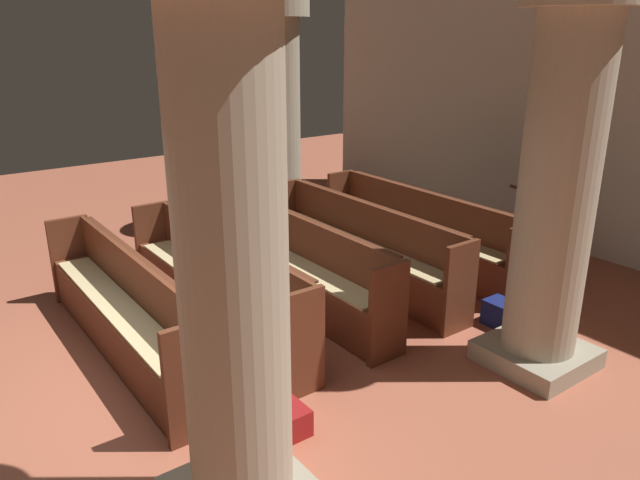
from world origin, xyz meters
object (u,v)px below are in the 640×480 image
object	(u,v)px
hymn_book	(273,257)
kneeler_box_red	(284,420)
pew_row_0	(417,228)
kneeler_box_navy	(503,314)
pew_row_4	(121,304)
pillar_aisle_rear	(232,253)
lectern	(529,235)
pillar_far_side	(278,113)
pew_row_2	(293,260)
pew_row_1	(360,242)
pillar_aisle_side	(559,177)
pew_row_3	(215,280)

from	to	relation	value
hymn_book	kneeler_box_red	distance (m)	1.49
pew_row_0	kneeler_box_navy	world-z (taller)	pew_row_0
kneeler_box_red	hymn_book	bearing A→B (deg)	150.54
kneeler_box_navy	pew_row_4	bearing A→B (deg)	-117.89
pillar_aisle_rear	hymn_book	bearing A→B (deg)	141.92
pew_row_0	hymn_book	bearing A→B (deg)	-72.84
lectern	kneeler_box_navy	size ratio (longest dim) A/B	2.99
pillar_far_side	pillar_aisle_rear	size ratio (longest dim) A/B	1.00
hymn_book	kneeler_box_navy	xyz separation A→B (m)	(0.93, 2.18, -0.84)
pew_row_2	kneeler_box_navy	xyz separation A→B (m)	(1.76, 1.41, -0.38)
pew_row_2	kneeler_box_navy	world-z (taller)	pew_row_2
pew_row_0	lectern	distance (m)	1.40
hymn_book	kneeler_box_red	size ratio (longest dim) A/B	0.61
pew_row_2	pew_row_0	bearing A→B (deg)	90.00
pew_row_0	pillar_far_side	bearing A→B (deg)	-166.53
pew_row_1	kneeler_box_red	xyz separation A→B (m)	(1.89, -2.32, -0.40)
pew_row_1	kneeler_box_red	size ratio (longest dim) A/B	9.13
pew_row_4	pillar_far_side	size ratio (longest dim) A/B	0.95
pillar_far_side	pillar_aisle_rear	xyz separation A→B (m)	(4.77, -3.36, 0.00)
kneeler_box_red	lectern	bearing A→B (deg)	102.59
pillar_aisle_side	pillar_aisle_rear	size ratio (longest dim) A/B	1.00
hymn_book	kneeler_box_navy	size ratio (longest dim) A/B	0.59
kneeler_box_navy	pillar_far_side	bearing A→B (deg)	-179.16
pew_row_2	pew_row_3	bearing A→B (deg)	-90.00
pew_row_3	kneeler_box_red	size ratio (longest dim) A/B	9.13
pillar_far_side	kneeler_box_navy	distance (m)	4.43
pillar_aisle_side	kneeler_box_red	size ratio (longest dim) A/B	9.62
hymn_book	kneeler_box_navy	bearing A→B (deg)	66.81
pillar_aisle_rear	kneeler_box_navy	xyz separation A→B (m)	(-0.65, 3.42, -1.62)
pew_row_3	pillar_far_side	world-z (taller)	pillar_far_side
pew_row_1	pew_row_4	size ratio (longest dim) A/B	1.00
pew_row_0	kneeler_box_red	xyz separation A→B (m)	(1.89, -3.28, -0.40)
kneeler_box_red	pew_row_4	bearing A→B (deg)	-163.76
pillar_aisle_side	kneeler_box_red	distance (m)	2.97
pew_row_1	pew_row_4	world-z (taller)	same
pillar_far_side	kneeler_box_red	bearing A→B (deg)	-32.59
pew_row_0	pillar_far_side	world-z (taller)	pillar_far_side
hymn_book	pew_row_3	bearing A→B (deg)	-166.96
pew_row_3	lectern	size ratio (longest dim) A/B	2.95
pew_row_0	pew_row_4	world-z (taller)	same
pew_row_3	pillar_aisle_rear	bearing A→B (deg)	-23.49
pew_row_3	lectern	world-z (taller)	lectern
pillar_aisle_rear	kneeler_box_navy	world-z (taller)	pillar_aisle_rear
pillar_far_side	hymn_book	bearing A→B (deg)	-33.58
pew_row_0	pew_row_3	distance (m)	2.87
pillar_aisle_side	kneeler_box_navy	xyz separation A→B (m)	(-0.65, 0.36, -1.62)
pew_row_1	pew_row_4	xyz separation A→B (m)	(0.00, -2.87, 0.00)
pillar_aisle_rear	pew_row_0	bearing A→B (deg)	121.57
pew_row_3	kneeler_box_navy	distance (m)	2.98
pew_row_4	lectern	size ratio (longest dim) A/B	2.95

